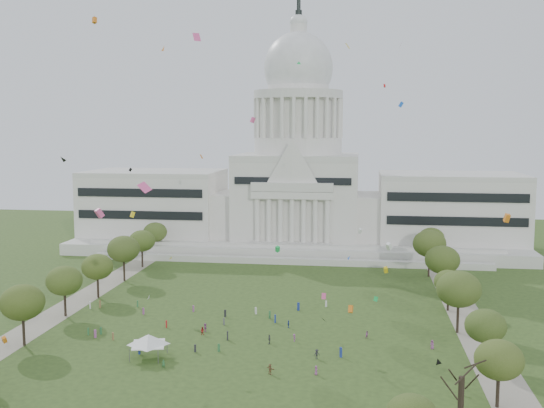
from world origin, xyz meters
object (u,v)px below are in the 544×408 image
(big_bare_tree, at_px, (462,372))
(person_0, at_px, (432,345))
(capitol, at_px, (298,187))
(event_tent, at_px, (148,339))

(big_bare_tree, distance_m, person_0, 35.25)
(capitol, height_order, event_tent, capitol)
(event_tent, bearing_deg, capitol, 82.01)
(capitol, relative_size, person_0, 88.30)
(capitol, bearing_deg, big_bare_tree, -74.98)
(capitol, relative_size, big_bare_tree, 12.50)
(capitol, relative_size, event_tent, 15.57)
(big_bare_tree, bearing_deg, capitol, 105.02)
(event_tent, xyz_separation_m, person_0, (54.49, 12.45, -2.74))
(big_bare_tree, height_order, person_0, big_bare_tree)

